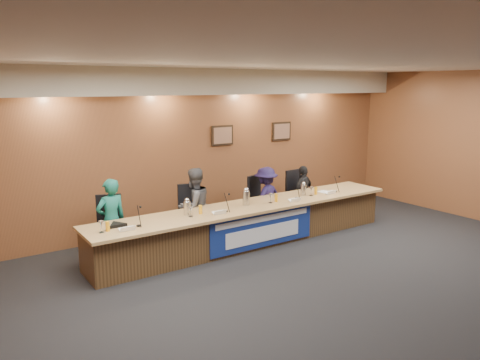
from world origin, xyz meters
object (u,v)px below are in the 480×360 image
Objects in this scene: panelist_c at (266,198)px; office_chair_c at (263,205)px; panelist_a at (111,220)px; office_chair_d at (300,198)px; panelist_d at (303,193)px; carafe_mid at (246,198)px; dais_body at (250,225)px; panelist_b at (194,206)px; office_chair_b at (192,217)px; speakerphone at (117,225)px; office_chair_a at (110,232)px; carafe_right at (303,190)px; banner at (263,229)px; carafe_left at (187,208)px.

office_chair_c is (0.00, 0.10, -0.16)m from panelist_c.
panelist_a is 3.21m from office_chair_c.
panelist_a is at bearing 177.71° from office_chair_d.
panelist_d reaches higher than carafe_mid.
panelist_b is at bearing 146.17° from dais_body.
speakerphone is (-1.64, -0.63, 0.30)m from office_chair_b.
office_chair_c is (0.80, 0.67, 0.13)m from dais_body.
dais_body is 1.08m from panelist_b.
dais_body is at bearing 159.33° from panelist_a.
office_chair_a is at bearing -164.11° from office_chair_b.
office_chair_b is 2.27m from carafe_right.
banner is 4.58× the size of office_chair_c.
banner is 1.42m from carafe_right.
speakerphone is (-4.30, -0.63, 0.30)m from office_chair_d.
dais_body is at bearing 3.65° from office_chair_a.
panelist_d reaches higher than office_chair_a.
panelist_a is 6.17× the size of carafe_left.
speakerphone is at bearing -79.07° from office_chair_a.
panelist_c reaches higher than carafe_mid.
office_chair_c is (1.65, 0.00, 0.00)m from office_chair_b.
panelist_d is 2.52× the size of office_chair_a.
dais_body is at bearing -0.94° from speakerphone.
office_chair_c is at bearing -105.80° from panelist_c.
panelist_c reaches higher than dais_body.
panelist_a is at bearing 153.81° from carafe_left.
banner is at bearing 150.35° from panelist_a.
panelist_b is 2.21m from carafe_right.
panelist_b is 1.11× the size of panelist_c.
office_chair_c is 1.00× the size of office_chair_d.
carafe_right reaches higher than dais_body.
carafe_left is (-3.09, -0.55, 0.26)m from panelist_d.
speakerphone is (-1.64, -0.53, 0.06)m from panelist_b.
dais_body is 18.75× the size of speakerphone.
office_chair_b is at bearing 56.29° from carafe_left.
carafe_mid is (-0.90, -0.58, 0.24)m from panelist_c.
panelist_c is (3.20, 0.00, -0.06)m from panelist_a.
dais_body is at bearing -1.31° from panelist_d.
dais_body is 1.05m from office_chair_c.
panelist_c is 1.66m from office_chair_b.
carafe_mid is 2.39m from speakerphone.
panelist_a reaches higher than carafe_right.
panelist_b reaches higher than dais_body.
carafe_mid is at bearing -170.62° from dais_body.
office_chair_b is 1.50× the size of speakerphone.
office_chair_a is 1.00× the size of office_chair_d.
panelist_c reaches higher than banner.
carafe_mid is (1.18, -0.03, 0.02)m from carafe_left.
carafe_left is at bearing 179.19° from dais_body.
dais_body reaches higher than office_chair_a.
panelist_a is 6.45× the size of carafe_right.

